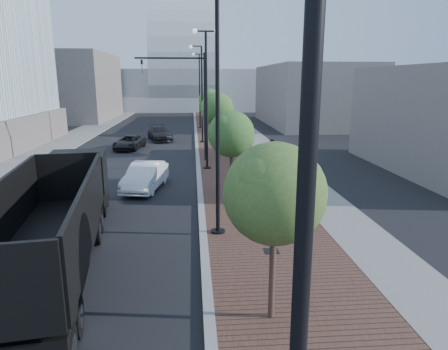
{
  "coord_description": "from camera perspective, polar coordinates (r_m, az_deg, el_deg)",
  "views": [
    {
      "loc": [
        -0.33,
        -5.16,
        6.11
      ],
      "look_at": [
        1.0,
        12.0,
        2.0
      ],
      "focal_mm": 32.2,
      "sensor_mm": 36.0,
      "label": 1
    }
  ],
  "objects": [
    {
      "name": "streetlight_4",
      "position": [
        51.19,
        -3.47,
        11.95
      ],
      "size": [
        1.72,
        0.56,
        9.28
      ],
      "color": "black",
      "rests_on": "ground"
    },
    {
      "name": "pedestrian",
      "position": [
        28.83,
        6.76,
        3.15
      ],
      "size": [
        0.87,
        0.73,
        2.02
      ],
      "primitive_type": "imported",
      "rotation": [
        0.0,
        0.0,
        2.76
      ],
      "color": "black",
      "rests_on": "ground"
    },
    {
      "name": "dump_truck",
      "position": [
        16.37,
        -21.29,
        -4.25
      ],
      "size": [
        4.21,
        13.53,
        3.31
      ],
      "rotation": [
        0.0,
        0.0,
        0.14
      ],
      "color": "black",
      "rests_on": "ground"
    },
    {
      "name": "utility_cover_1",
      "position": [
        14.71,
        6.77,
        -10.65
      ],
      "size": [
        0.5,
        0.5,
        0.02
      ],
      "primitive_type": "cube",
      "color": "black",
      "rests_on": "sidewalk"
    },
    {
      "name": "tree_3",
      "position": [
        44.29,
        -1.91,
        10.54
      ],
      "size": [
        2.51,
        2.49,
        5.15
      ],
      "color": "#382619",
      "rests_on": "ground"
    },
    {
      "name": "streetlight_0",
      "position": [
        3.54,
        11.28,
        -8.18
      ],
      "size": [
        1.72,
        0.56,
        9.28
      ],
      "color": "black",
      "rests_on": "ground"
    },
    {
      "name": "dark_car_far",
      "position": [
        41.9,
        -9.11,
        5.86
      ],
      "size": [
        3.2,
        5.3,
        1.44
      ],
      "primitive_type": "imported",
      "rotation": [
        0.0,
        0.0,
        0.26
      ],
      "color": "black",
      "rests_on": "ground"
    },
    {
      "name": "streetlight_1",
      "position": [
        15.29,
        -1.34,
        6.79
      ],
      "size": [
        1.44,
        0.56,
        9.21
      ],
      "color": "black",
      "rests_on": "ground"
    },
    {
      "name": "tree_1",
      "position": [
        20.46,
        1.15,
        5.82
      ],
      "size": [
        2.42,
        2.37,
        4.6
      ],
      "color": "#382619",
      "rests_on": "ground"
    },
    {
      "name": "white_sedan",
      "position": [
        23.18,
        -11.11,
        -0.17
      ],
      "size": [
        2.4,
        4.83,
        1.52
      ],
      "primitive_type": "imported",
      "rotation": [
        0.0,
        0.0,
        -0.18
      ],
      "color": "white",
      "rests_on": "ground"
    },
    {
      "name": "commercial_block_nw",
      "position": [
        68.07,
        -21.69,
        11.56
      ],
      "size": [
        14.0,
        20.0,
        10.0
      ],
      "primitive_type": "cube",
      "color": "#645D5A",
      "rests_on": "ground"
    },
    {
      "name": "dark_car_mid",
      "position": [
        37.03,
        -13.32,
        4.53
      ],
      "size": [
        2.69,
        4.7,
        1.24
      ],
      "primitive_type": "imported",
      "rotation": [
        0.0,
        0.0,
        -0.15
      ],
      "color": "black",
      "rests_on": "ground"
    },
    {
      "name": "streetlight_3",
      "position": [
        39.21,
        -3.3,
        10.82
      ],
      "size": [
        1.44,
        0.56,
        9.21
      ],
      "color": "black",
      "rests_on": "ground"
    },
    {
      "name": "convention_center",
      "position": [
        90.18,
        -5.65,
        13.29
      ],
      "size": [
        50.0,
        30.0,
        50.0
      ],
      "color": "#A2A9AC",
      "rests_on": "ground"
    },
    {
      "name": "west_sidewalk",
      "position": [
        47.29,
        -20.02,
        5.26
      ],
      "size": [
        4.0,
        140.0,
        0.12
      ],
      "primitive_type": "cube",
      "color": "slate",
      "rests_on": "ground"
    },
    {
      "name": "curb",
      "position": [
        45.56,
        -4.0,
        5.77
      ],
      "size": [
        0.3,
        140.0,
        0.14
      ],
      "primitive_type": "cube",
      "color": "gray",
      "rests_on": "ground"
    },
    {
      "name": "concrete_strip",
      "position": [
        46.03,
        3.78,
        5.85
      ],
      "size": [
        2.4,
        140.0,
        0.13
      ],
      "primitive_type": "cube",
      "color": "slate",
      "rests_on": "ground"
    },
    {
      "name": "sidewalk",
      "position": [
        45.73,
        0.41,
        5.82
      ],
      "size": [
        7.0,
        140.0,
        0.12
      ],
      "primitive_type": "cube",
      "color": "#4C2D23",
      "rests_on": "ground"
    },
    {
      "name": "commercial_block_ne",
      "position": [
        57.57,
        12.28,
        11.02
      ],
      "size": [
        12.0,
        22.0,
        8.0
      ],
      "primitive_type": "cube",
      "color": "slate",
      "rests_on": "ground"
    },
    {
      "name": "tree_2",
      "position": [
        32.33,
        -0.93,
        9.34
      ],
      "size": [
        2.66,
        2.66,
        5.15
      ],
      "color": "#382619",
      "rests_on": "ground"
    },
    {
      "name": "streetlight_2",
      "position": [
        27.21,
        -2.51,
        10.69
      ],
      "size": [
        1.72,
        0.56,
        9.28
      ],
      "color": "black",
      "rests_on": "ground"
    },
    {
      "name": "utility_cover_2",
      "position": [
        25.04,
        1.95,
        -0.4
      ],
      "size": [
        0.5,
        0.5,
        0.02
      ],
      "primitive_type": "cube",
      "color": "black",
      "rests_on": "sidewalk"
    },
    {
      "name": "tree_0",
      "position": [
        9.77,
        7.43,
        -2.65
      ],
      "size": [
        2.53,
        2.51,
        4.69
      ],
      "color": "#382619",
      "rests_on": "ground"
    },
    {
      "name": "traffic_mast",
      "position": [
        30.18,
        -4.46,
        11.24
      ],
      "size": [
        5.09,
        0.2,
        8.0
      ],
      "color": "black",
      "rests_on": "ground"
    }
  ]
}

